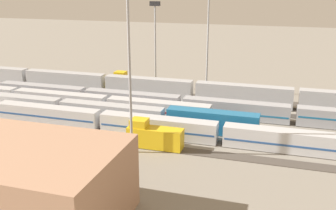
{
  "coord_description": "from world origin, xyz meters",
  "views": [
    {
      "loc": [
        -31.39,
        78.93,
        28.47
      ],
      "look_at": [
        -7.47,
        0.02,
        2.5
      ],
      "focal_mm": 41.73,
      "sensor_mm": 36.0,
      "label": 1
    }
  ],
  "objects_px": {
    "train_on_track_0": "(130,83)",
    "light_mast_1": "(129,46)",
    "train_on_track_7": "(154,136)",
    "train_on_track_1": "(148,88)",
    "light_mast_2": "(208,23)",
    "train_on_track_6": "(209,132)",
    "train_on_track_3": "(182,105)",
    "light_mast_0": "(155,33)",
    "train_on_track_4": "(60,100)",
    "train_on_track_5": "(55,107)"
  },
  "relations": [
    {
      "from": "train_on_track_0",
      "to": "light_mast_1",
      "type": "height_order",
      "value": "light_mast_1"
    },
    {
      "from": "train_on_track_7",
      "to": "train_on_track_1",
      "type": "xyz_separation_m",
      "value": [
        11.69,
        -30.0,
        0.46
      ]
    },
    {
      "from": "light_mast_2",
      "to": "train_on_track_6",
      "type": "bearing_deg",
      "value": 102.32
    },
    {
      "from": "train_on_track_3",
      "to": "light_mast_0",
      "type": "distance_m",
      "value": 26.12
    },
    {
      "from": "train_on_track_4",
      "to": "train_on_track_3",
      "type": "xyz_separation_m",
      "value": [
        -28.11,
        -5.0,
        -0.01
      ]
    },
    {
      "from": "train_on_track_4",
      "to": "light_mast_1",
      "type": "distance_m",
      "value": 35.26
    },
    {
      "from": "train_on_track_1",
      "to": "train_on_track_3",
      "type": "height_order",
      "value": "train_on_track_1"
    },
    {
      "from": "train_on_track_5",
      "to": "train_on_track_6",
      "type": "bearing_deg",
      "value": 171.99
    },
    {
      "from": "train_on_track_1",
      "to": "light_mast_2",
      "type": "xyz_separation_m",
      "value": [
        -13.51,
        -8.17,
        15.88
      ]
    },
    {
      "from": "train_on_track_3",
      "to": "train_on_track_6",
      "type": "bearing_deg",
      "value": 121.56
    },
    {
      "from": "train_on_track_7",
      "to": "light_mast_2",
      "type": "relative_size",
      "value": 0.34
    },
    {
      "from": "train_on_track_1",
      "to": "train_on_track_6",
      "type": "bearing_deg",
      "value": 129.69
    },
    {
      "from": "train_on_track_7",
      "to": "train_on_track_0",
      "type": "height_order",
      "value": "same"
    },
    {
      "from": "train_on_track_6",
      "to": "train_on_track_0",
      "type": "bearing_deg",
      "value": -47.05
    },
    {
      "from": "train_on_track_6",
      "to": "train_on_track_7",
      "type": "bearing_deg",
      "value": 28.9
    },
    {
      "from": "train_on_track_7",
      "to": "light_mast_0",
      "type": "distance_m",
      "value": 42.74
    },
    {
      "from": "train_on_track_7",
      "to": "train_on_track_1",
      "type": "distance_m",
      "value": 32.2
    },
    {
      "from": "light_mast_2",
      "to": "train_on_track_0",
      "type": "bearing_deg",
      "value": 8.7
    },
    {
      "from": "train_on_track_4",
      "to": "light_mast_0",
      "type": "bearing_deg",
      "value": -123.51
    },
    {
      "from": "train_on_track_3",
      "to": "light_mast_2",
      "type": "bearing_deg",
      "value": -96.2
    },
    {
      "from": "light_mast_2",
      "to": "train_on_track_4",
      "type": "bearing_deg",
      "value": 37.6
    },
    {
      "from": "train_on_track_0",
      "to": "train_on_track_7",
      "type": "bearing_deg",
      "value": 118.33
    },
    {
      "from": "train_on_track_5",
      "to": "train_on_track_7",
      "type": "height_order",
      "value": "train_on_track_7"
    },
    {
      "from": "light_mast_1",
      "to": "light_mast_2",
      "type": "xyz_separation_m",
      "value": [
        -4.82,
        -41.26,
        -0.19
      ]
    },
    {
      "from": "train_on_track_0",
      "to": "light_mast_0",
      "type": "distance_m",
      "value": 15.11
    },
    {
      "from": "train_on_track_7",
      "to": "train_on_track_6",
      "type": "bearing_deg",
      "value": -151.1
    },
    {
      "from": "train_on_track_5",
      "to": "light_mast_1",
      "type": "height_order",
      "value": "light_mast_1"
    },
    {
      "from": "train_on_track_0",
      "to": "light_mast_1",
      "type": "bearing_deg",
      "value": 112.62
    },
    {
      "from": "light_mast_0",
      "to": "train_on_track_7",
      "type": "bearing_deg",
      "value": 108.11
    },
    {
      "from": "train_on_track_4",
      "to": "train_on_track_7",
      "type": "relative_size",
      "value": 7.14
    },
    {
      "from": "train_on_track_5",
      "to": "train_on_track_4",
      "type": "distance_m",
      "value": 5.3
    },
    {
      "from": "train_on_track_1",
      "to": "light_mast_1",
      "type": "distance_m",
      "value": 37.8
    },
    {
      "from": "train_on_track_6",
      "to": "train_on_track_4",
      "type": "bearing_deg",
      "value": -15.0
    },
    {
      "from": "train_on_track_0",
      "to": "train_on_track_3",
      "type": "relative_size",
      "value": 0.1
    },
    {
      "from": "light_mast_1",
      "to": "train_on_track_3",
      "type": "bearing_deg",
      "value": -97.02
    },
    {
      "from": "train_on_track_1",
      "to": "light_mast_1",
      "type": "relative_size",
      "value": 4.03
    },
    {
      "from": "train_on_track_0",
      "to": "light_mast_0",
      "type": "height_order",
      "value": "light_mast_0"
    },
    {
      "from": "train_on_track_4",
      "to": "train_on_track_7",
      "type": "xyz_separation_m",
      "value": [
        -28.26,
        15.0,
        0.14
      ]
    },
    {
      "from": "train_on_track_3",
      "to": "train_on_track_6",
      "type": "xyz_separation_m",
      "value": [
        -9.21,
        15.0,
        0.07
      ]
    },
    {
      "from": "train_on_track_5",
      "to": "train_on_track_0",
      "type": "distance_m",
      "value": 26.14
    },
    {
      "from": "train_on_track_4",
      "to": "light_mast_1",
      "type": "bearing_deg",
      "value": 144.39
    },
    {
      "from": "train_on_track_0",
      "to": "light_mast_0",
      "type": "bearing_deg",
      "value": -149.92
    },
    {
      "from": "train_on_track_7",
      "to": "light_mast_2",
      "type": "height_order",
      "value": "light_mast_2"
    },
    {
      "from": "train_on_track_1",
      "to": "train_on_track_0",
      "type": "bearing_deg",
      "value": -34.85
    },
    {
      "from": "train_on_track_3",
      "to": "train_on_track_6",
      "type": "height_order",
      "value": "train_on_track_6"
    },
    {
      "from": "train_on_track_4",
      "to": "train_on_track_3",
      "type": "height_order",
      "value": "same"
    },
    {
      "from": "train_on_track_5",
      "to": "train_on_track_0",
      "type": "bearing_deg",
      "value": -106.96
    },
    {
      "from": "train_on_track_0",
      "to": "train_on_track_6",
      "type": "xyz_separation_m",
      "value": [
        -27.93,
        30.0,
        -0.08
      ]
    },
    {
      "from": "train_on_track_5",
      "to": "light_mast_1",
      "type": "distance_m",
      "value": 31.61
    },
    {
      "from": "train_on_track_6",
      "to": "light_mast_0",
      "type": "bearing_deg",
      "value": -57.17
    }
  ]
}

